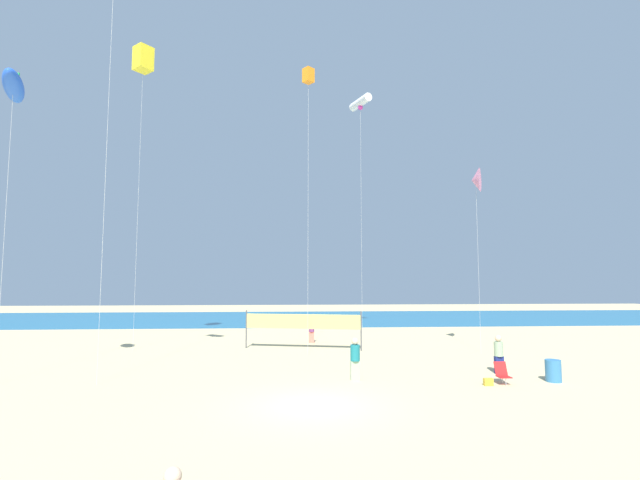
{
  "coord_description": "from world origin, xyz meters",
  "views": [
    {
      "loc": [
        -0.78,
        -15.98,
        4.43
      ],
      "look_at": [
        0.77,
        8.57,
        6.56
      ],
      "focal_mm": 24.98,
      "sensor_mm": 36.0,
      "label": 1
    }
  ],
  "objects_px": {
    "folding_beach_chair": "(502,373)",
    "beach_handbag": "(488,382)",
    "beachgoer_sage_shirt": "(499,353)",
    "kite_blue_inflatable": "(13,86)",
    "volleyball_net": "(303,323)",
    "kite_white_tube": "(360,103)",
    "kite_yellow_box": "(143,59)",
    "kite_orange_box": "(308,77)",
    "trash_barrel": "(553,371)",
    "beachgoer_plum_shirt": "(312,330)",
    "kite_pink_delta": "(476,180)",
    "beachgoer_teal_shirt": "(355,357)"
  },
  "relations": [
    {
      "from": "kite_white_tube",
      "to": "kite_blue_inflatable",
      "type": "height_order",
      "value": "kite_white_tube"
    },
    {
      "from": "kite_orange_box",
      "to": "volleyball_net",
      "type": "bearing_deg",
      "value": 96.94
    },
    {
      "from": "beachgoer_teal_shirt",
      "to": "beach_handbag",
      "type": "xyz_separation_m",
      "value": [
        5.37,
        -1.33,
        -0.83
      ]
    },
    {
      "from": "beachgoer_teal_shirt",
      "to": "kite_white_tube",
      "type": "relative_size",
      "value": 0.09
    },
    {
      "from": "kite_orange_box",
      "to": "kite_yellow_box",
      "type": "height_order",
      "value": "kite_yellow_box"
    },
    {
      "from": "kite_white_tube",
      "to": "kite_yellow_box",
      "type": "xyz_separation_m",
      "value": [
        -15.45,
        -6.63,
        -0.11
      ]
    },
    {
      "from": "kite_orange_box",
      "to": "beach_handbag",
      "type": "bearing_deg",
      "value": -47.63
    },
    {
      "from": "beachgoer_teal_shirt",
      "to": "kite_blue_inflatable",
      "type": "height_order",
      "value": "kite_blue_inflatable"
    },
    {
      "from": "volleyball_net",
      "to": "kite_blue_inflatable",
      "type": "xyz_separation_m",
      "value": [
        -13.06,
        -8.55,
        11.3
      ]
    },
    {
      "from": "beachgoer_teal_shirt",
      "to": "beachgoer_sage_shirt",
      "type": "distance_m",
      "value": 6.95
    },
    {
      "from": "beachgoer_plum_shirt",
      "to": "volleyball_net",
      "type": "distance_m",
      "value": 2.99
    },
    {
      "from": "trash_barrel",
      "to": "volleyball_net",
      "type": "xyz_separation_m",
      "value": [
        -10.59,
        9.47,
        1.17
      ]
    },
    {
      "from": "beach_handbag",
      "to": "beachgoer_teal_shirt",
      "type": "bearing_deg",
      "value": 166.12
    },
    {
      "from": "trash_barrel",
      "to": "volleyball_net",
      "type": "relative_size",
      "value": 0.13
    },
    {
      "from": "beach_handbag",
      "to": "kite_blue_inflatable",
      "type": "height_order",
      "value": "kite_blue_inflatable"
    },
    {
      "from": "folding_beach_chair",
      "to": "beach_handbag",
      "type": "relative_size",
      "value": 2.36
    },
    {
      "from": "beachgoer_plum_shirt",
      "to": "kite_blue_inflatable",
      "type": "height_order",
      "value": "kite_blue_inflatable"
    },
    {
      "from": "folding_beach_chair",
      "to": "kite_white_tube",
      "type": "height_order",
      "value": "kite_white_tube"
    },
    {
      "from": "beachgoer_plum_shirt",
      "to": "beachgoer_sage_shirt",
      "type": "distance_m",
      "value": 13.46
    },
    {
      "from": "folding_beach_chair",
      "to": "kite_blue_inflatable",
      "type": "bearing_deg",
      "value": 158.4
    },
    {
      "from": "trash_barrel",
      "to": "kite_orange_box",
      "type": "distance_m",
      "value": 20.7
    },
    {
      "from": "beachgoer_sage_shirt",
      "to": "beach_handbag",
      "type": "xyz_separation_m",
      "value": [
        -1.52,
        -2.21,
        -0.8
      ]
    },
    {
      "from": "kite_white_tube",
      "to": "kite_yellow_box",
      "type": "distance_m",
      "value": 16.81
    },
    {
      "from": "kite_pink_delta",
      "to": "kite_white_tube",
      "type": "bearing_deg",
      "value": 121.88
    },
    {
      "from": "beachgoer_sage_shirt",
      "to": "folding_beach_chair",
      "type": "height_order",
      "value": "beachgoer_sage_shirt"
    },
    {
      "from": "volleyball_net",
      "to": "beach_handbag",
      "type": "bearing_deg",
      "value": -53.19
    },
    {
      "from": "beach_handbag",
      "to": "kite_white_tube",
      "type": "xyz_separation_m",
      "value": [
        -2.58,
        17.03,
        18.8
      ]
    },
    {
      "from": "beach_handbag",
      "to": "kite_orange_box",
      "type": "xyz_separation_m",
      "value": [
        -7.22,
        7.92,
        16.64
      ]
    },
    {
      "from": "kite_yellow_box",
      "to": "kite_pink_delta",
      "type": "height_order",
      "value": "kite_yellow_box"
    },
    {
      "from": "volleyball_net",
      "to": "kite_white_tube",
      "type": "relative_size",
      "value": 0.38
    },
    {
      "from": "beachgoer_sage_shirt",
      "to": "trash_barrel",
      "type": "bearing_deg",
      "value": -115.44
    },
    {
      "from": "volleyball_net",
      "to": "kite_blue_inflatable",
      "type": "relative_size",
      "value": 0.53
    },
    {
      "from": "kite_blue_inflatable",
      "to": "kite_yellow_box",
      "type": "bearing_deg",
      "value": 74.36
    },
    {
      "from": "folding_beach_chair",
      "to": "beach_handbag",
      "type": "xyz_separation_m",
      "value": [
        -0.74,
        -0.27,
        -0.32
      ]
    },
    {
      "from": "beachgoer_sage_shirt",
      "to": "kite_blue_inflatable",
      "type": "height_order",
      "value": "kite_blue_inflatable"
    },
    {
      "from": "beachgoer_teal_shirt",
      "to": "volleyball_net",
      "type": "bearing_deg",
      "value": 89.45
    },
    {
      "from": "folding_beach_chair",
      "to": "kite_blue_inflatable",
      "type": "height_order",
      "value": "kite_blue_inflatable"
    },
    {
      "from": "kite_orange_box",
      "to": "kite_yellow_box",
      "type": "relative_size",
      "value": 0.88
    },
    {
      "from": "beachgoer_teal_shirt",
      "to": "folding_beach_chair",
      "type": "height_order",
      "value": "beachgoer_teal_shirt"
    },
    {
      "from": "kite_blue_inflatable",
      "to": "kite_orange_box",
      "type": "bearing_deg",
      "value": 25.97
    },
    {
      "from": "trash_barrel",
      "to": "kite_white_tube",
      "type": "relative_size",
      "value": 0.05
    },
    {
      "from": "kite_orange_box",
      "to": "beachgoer_teal_shirt",
      "type": "bearing_deg",
      "value": -74.34
    },
    {
      "from": "beachgoer_sage_shirt",
      "to": "kite_pink_delta",
      "type": "distance_m",
      "value": 11.2
    },
    {
      "from": "trash_barrel",
      "to": "kite_orange_box",
      "type": "xyz_separation_m",
      "value": [
        -10.34,
        7.41,
        16.33
      ]
    },
    {
      "from": "beachgoer_sage_shirt",
      "to": "folding_beach_chair",
      "type": "relative_size",
      "value": 2.01
    },
    {
      "from": "folding_beach_chair",
      "to": "kite_yellow_box",
      "type": "distance_m",
      "value": 28.15
    },
    {
      "from": "beachgoer_teal_shirt",
      "to": "kite_yellow_box",
      "type": "height_order",
      "value": "kite_yellow_box"
    },
    {
      "from": "beachgoer_teal_shirt",
      "to": "trash_barrel",
      "type": "height_order",
      "value": "beachgoer_teal_shirt"
    },
    {
      "from": "beachgoer_sage_shirt",
      "to": "beach_handbag",
      "type": "bearing_deg",
      "value": 166.73
    },
    {
      "from": "kite_pink_delta",
      "to": "volleyball_net",
      "type": "bearing_deg",
      "value": 168.77
    }
  ]
}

